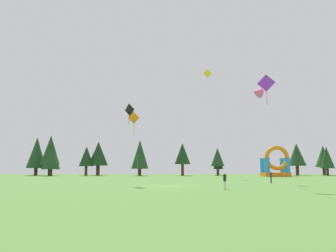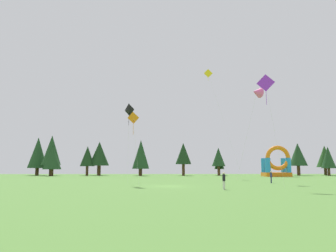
{
  "view_description": "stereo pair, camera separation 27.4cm",
  "coord_description": "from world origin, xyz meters",
  "px_view_note": "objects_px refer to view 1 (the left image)",
  "views": [
    {
      "loc": [
        -1.3,
        -35.37,
        2.09
      ],
      "look_at": [
        0.0,
        8.6,
        7.63
      ],
      "focal_mm": 34.67,
      "sensor_mm": 36.0,
      "label": 1
    },
    {
      "loc": [
        -1.03,
        -35.38,
        2.09
      ],
      "look_at": [
        0.0,
        8.6,
        7.63
      ],
      "focal_mm": 34.67,
      "sensor_mm": 36.0,
      "label": 2
    }
  ],
  "objects_px": {
    "kite_black_diamond": "(129,111)",
    "kite_orange_diamond": "(134,119)",
    "kite_yellow_diamond": "(208,75)",
    "person_left_edge": "(225,179)",
    "person_far_side": "(271,176)",
    "kite_pink_delta": "(257,92)",
    "inflatable_blue_arch": "(276,165)",
    "kite_purple_diamond": "(266,85)"
  },
  "relations": [
    {
      "from": "kite_pink_delta",
      "to": "person_left_edge",
      "type": "distance_m",
      "value": 18.73
    },
    {
      "from": "kite_purple_diamond",
      "to": "person_far_side",
      "type": "relative_size",
      "value": 7.2
    },
    {
      "from": "kite_pink_delta",
      "to": "person_far_side",
      "type": "bearing_deg",
      "value": -61.09
    },
    {
      "from": "kite_yellow_diamond",
      "to": "kite_orange_diamond",
      "type": "height_order",
      "value": "kite_yellow_diamond"
    },
    {
      "from": "kite_pink_delta",
      "to": "inflatable_blue_arch",
      "type": "bearing_deg",
      "value": 65.81
    },
    {
      "from": "kite_black_diamond",
      "to": "inflatable_blue_arch",
      "type": "distance_m",
      "value": 42.43
    },
    {
      "from": "kite_black_diamond",
      "to": "person_left_edge",
      "type": "xyz_separation_m",
      "value": [
        9.89,
        -9.49,
        -8.02
      ]
    },
    {
      "from": "person_far_side",
      "to": "kite_orange_diamond",
      "type": "bearing_deg",
      "value": 102.14
    },
    {
      "from": "kite_pink_delta",
      "to": "person_far_side",
      "type": "xyz_separation_m",
      "value": [
        0.95,
        -1.72,
        -11.33
      ]
    },
    {
      "from": "person_left_edge",
      "to": "inflatable_blue_arch",
      "type": "xyz_separation_m",
      "value": [
        19.27,
        39.62,
        1.49
      ]
    },
    {
      "from": "kite_pink_delta",
      "to": "kite_orange_diamond",
      "type": "relative_size",
      "value": 1.57
    },
    {
      "from": "person_left_edge",
      "to": "person_far_side",
      "type": "bearing_deg",
      "value": -158.28
    },
    {
      "from": "kite_black_diamond",
      "to": "person_far_side",
      "type": "distance_m",
      "value": 19.94
    },
    {
      "from": "kite_orange_diamond",
      "to": "inflatable_blue_arch",
      "type": "xyz_separation_m",
      "value": [
        28.33,
        32.24,
        -5.26
      ]
    },
    {
      "from": "kite_purple_diamond",
      "to": "person_left_edge",
      "type": "xyz_separation_m",
      "value": [
        -4.92,
        -1.93,
        -9.52
      ]
    },
    {
      "from": "kite_pink_delta",
      "to": "kite_purple_diamond",
      "type": "bearing_deg",
      "value": -102.23
    },
    {
      "from": "kite_pink_delta",
      "to": "person_far_side",
      "type": "height_order",
      "value": "kite_pink_delta"
    },
    {
      "from": "kite_yellow_diamond",
      "to": "inflatable_blue_arch",
      "type": "height_order",
      "value": "kite_yellow_diamond"
    },
    {
      "from": "kite_purple_diamond",
      "to": "kite_black_diamond",
      "type": "distance_m",
      "value": 16.69
    },
    {
      "from": "kite_pink_delta",
      "to": "kite_black_diamond",
      "type": "xyz_separation_m",
      "value": [
        -17.21,
        -3.52,
        -3.29
      ]
    },
    {
      "from": "kite_purple_diamond",
      "to": "person_left_edge",
      "type": "distance_m",
      "value": 10.89
    },
    {
      "from": "kite_yellow_diamond",
      "to": "person_left_edge",
      "type": "distance_m",
      "value": 39.04
    },
    {
      "from": "kite_pink_delta",
      "to": "kite_black_diamond",
      "type": "height_order",
      "value": "kite_pink_delta"
    },
    {
      "from": "kite_purple_diamond",
      "to": "person_far_side",
      "type": "distance_m",
      "value": 13.78
    },
    {
      "from": "person_far_side",
      "to": "kite_pink_delta",
      "type": "bearing_deg",
      "value": 28.36
    },
    {
      "from": "kite_black_diamond",
      "to": "kite_orange_diamond",
      "type": "relative_size",
      "value": 1.16
    },
    {
      "from": "kite_black_diamond",
      "to": "inflatable_blue_arch",
      "type": "xyz_separation_m",
      "value": [
        29.16,
        30.13,
        -6.52
      ]
    },
    {
      "from": "kite_pink_delta",
      "to": "person_far_side",
      "type": "relative_size",
      "value": 8.38
    },
    {
      "from": "kite_pink_delta",
      "to": "kite_purple_diamond",
      "type": "xyz_separation_m",
      "value": [
        -2.4,
        -11.08,
        -1.78
      ]
    },
    {
      "from": "kite_pink_delta",
      "to": "person_left_edge",
      "type": "height_order",
      "value": "kite_pink_delta"
    },
    {
      "from": "kite_pink_delta",
      "to": "kite_orange_diamond",
      "type": "xyz_separation_m",
      "value": [
        -16.38,
        -5.63,
        -4.55
      ]
    },
    {
      "from": "kite_yellow_diamond",
      "to": "person_left_edge",
      "type": "xyz_separation_m",
      "value": [
        -3.76,
        -33.47,
        -19.74
      ]
    },
    {
      "from": "kite_orange_diamond",
      "to": "kite_pink_delta",
      "type": "bearing_deg",
      "value": 18.96
    },
    {
      "from": "kite_pink_delta",
      "to": "kite_orange_diamond",
      "type": "bearing_deg",
      "value": -161.04
    },
    {
      "from": "kite_purple_diamond",
      "to": "inflatable_blue_arch",
      "type": "relative_size",
      "value": 1.69
    },
    {
      "from": "kite_orange_diamond",
      "to": "inflatable_blue_arch",
      "type": "height_order",
      "value": "kite_orange_diamond"
    },
    {
      "from": "kite_yellow_diamond",
      "to": "kite_purple_diamond",
      "type": "relative_size",
      "value": 1.92
    },
    {
      "from": "kite_pink_delta",
      "to": "kite_orange_diamond",
      "type": "height_order",
      "value": "kite_pink_delta"
    },
    {
      "from": "kite_purple_diamond",
      "to": "kite_orange_diamond",
      "type": "bearing_deg",
      "value": 158.7
    },
    {
      "from": "kite_yellow_diamond",
      "to": "person_far_side",
      "type": "distance_m",
      "value": 30.05
    },
    {
      "from": "kite_yellow_diamond",
      "to": "kite_pink_delta",
      "type": "bearing_deg",
      "value": -80.13
    },
    {
      "from": "person_left_edge",
      "to": "inflatable_blue_arch",
      "type": "distance_m",
      "value": 44.09
    }
  ]
}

